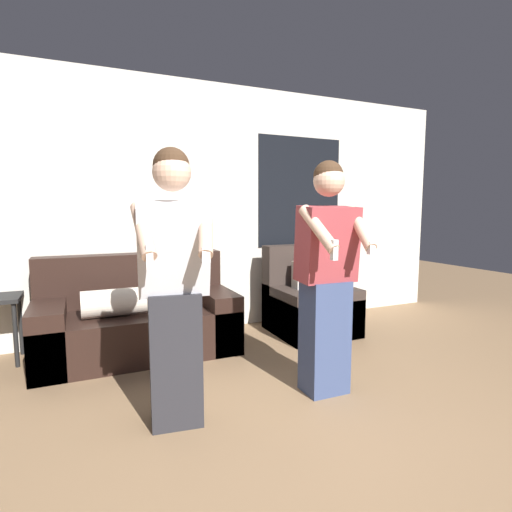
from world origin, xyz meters
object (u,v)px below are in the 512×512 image
(couch, at_px, (138,319))
(armchair, at_px, (309,304))
(person_left, at_px, (174,289))
(person_right, at_px, (327,277))

(couch, distance_m, armchair, 1.81)
(armchair, xyz_separation_m, person_left, (-1.77, -1.32, 0.56))
(person_left, distance_m, person_right, 1.10)
(armchair, distance_m, person_right, 1.57)
(couch, relative_size, person_right, 1.05)
(person_left, bearing_deg, person_right, 0.41)
(armchair, xyz_separation_m, person_right, (-0.67, -1.31, 0.55))
(armchair, height_order, person_left, person_left)
(couch, bearing_deg, person_left, -88.36)
(armchair, bearing_deg, person_right, -116.88)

